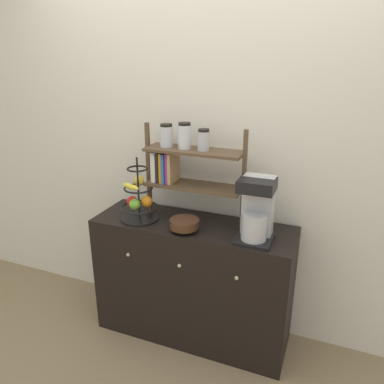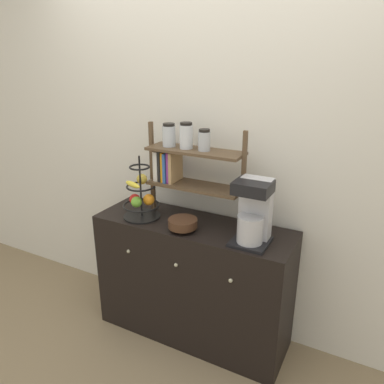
% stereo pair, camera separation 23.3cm
% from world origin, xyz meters
% --- Properties ---
extents(ground_plane, '(12.00, 12.00, 0.00)m').
position_xyz_m(ground_plane, '(0.00, 0.00, 0.00)').
color(ground_plane, '#847051').
extents(wall_back, '(7.00, 0.05, 2.60)m').
position_xyz_m(wall_back, '(0.00, 0.47, 1.30)').
color(wall_back, silver).
rests_on(wall_back, ground_plane).
extents(sideboard, '(1.31, 0.45, 0.85)m').
position_xyz_m(sideboard, '(0.00, 0.21, 0.43)').
color(sideboard, black).
rests_on(sideboard, ground_plane).
extents(coffee_maker, '(0.21, 0.22, 0.38)m').
position_xyz_m(coffee_maker, '(0.42, 0.16, 1.04)').
color(coffee_maker, black).
rests_on(coffee_maker, sideboard).
extents(fruit_stand, '(0.25, 0.25, 0.42)m').
position_xyz_m(fruit_stand, '(-0.36, 0.15, 0.99)').
color(fruit_stand, black).
rests_on(fruit_stand, sideboard).
extents(wooden_bowl, '(0.18, 0.18, 0.07)m').
position_xyz_m(wooden_bowl, '(-0.01, 0.10, 0.89)').
color(wooden_bowl, '#422819').
rests_on(wooden_bowl, sideboard).
extents(shelf_hutch, '(0.67, 0.20, 0.63)m').
position_xyz_m(shelf_hutch, '(-0.10, 0.28, 1.24)').
color(shelf_hutch, brown).
rests_on(shelf_hutch, sideboard).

